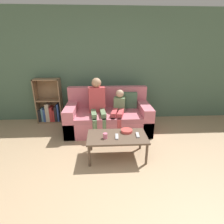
% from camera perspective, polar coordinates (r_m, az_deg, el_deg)
% --- Properties ---
extents(ground_plane, '(22.00, 22.00, 0.00)m').
position_cam_1_polar(ground_plane, '(2.34, -2.81, -28.13)').
color(ground_plane, tan).
extents(wall_back, '(12.00, 0.06, 2.60)m').
position_cam_1_polar(wall_back, '(4.34, -3.49, 14.36)').
color(wall_back, '#4C6B56').
rests_on(wall_back, ground_plane).
extents(couch, '(1.80, 0.94, 0.91)m').
position_cam_1_polar(couch, '(3.90, -1.16, -1.56)').
color(couch, '#D1707F').
rests_on(couch, ground_plane).
extents(bookshelf, '(0.59, 0.28, 1.07)m').
position_cam_1_polar(bookshelf, '(4.57, -19.67, 1.85)').
color(bookshelf, '#8E7051').
rests_on(bookshelf, ground_plane).
extents(coffee_table, '(0.97, 0.54, 0.39)m').
position_cam_1_polar(coffee_table, '(2.90, 1.67, -8.51)').
color(coffee_table, brown).
rests_on(coffee_table, ground_plane).
extents(person_adult, '(0.38, 0.67, 1.16)m').
position_cam_1_polar(person_adult, '(3.68, -4.82, 3.17)').
color(person_adult, '#66845B').
rests_on(person_adult, ground_plane).
extents(person_child, '(0.37, 0.68, 0.91)m').
position_cam_1_polar(person_child, '(3.69, 2.14, 0.90)').
color(person_child, '#C6474C').
rests_on(person_child, ground_plane).
extents(cup_near, '(0.07, 0.07, 0.09)m').
position_cam_1_polar(cup_near, '(2.79, -2.22, -7.77)').
color(cup_near, pink).
rests_on(cup_near, coffee_table).
extents(tv_remote_0, '(0.06, 0.17, 0.02)m').
position_cam_1_polar(tv_remote_0, '(2.91, 8.35, -7.44)').
color(tv_remote_0, '#B7B7BC').
rests_on(tv_remote_0, coffee_table).
extents(tv_remote_1, '(0.06, 0.17, 0.02)m').
position_cam_1_polar(tv_remote_1, '(2.83, 1.59, -8.03)').
color(tv_remote_1, '#B7B7BC').
rests_on(tv_remote_1, coffee_table).
extents(snack_bowl, '(0.20, 0.20, 0.05)m').
position_cam_1_polar(snack_bowl, '(3.00, 4.82, -6.14)').
color(snack_bowl, '#DB4C47').
rests_on(snack_bowl, coffee_table).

